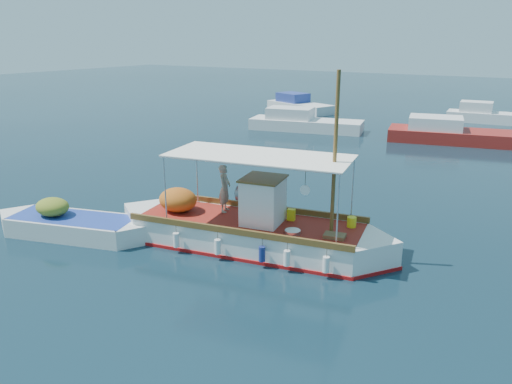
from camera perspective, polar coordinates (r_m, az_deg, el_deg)
The scene contains 7 objects.
ground at distance 16.48m, azimuth 1.19°, elevation -5.97°, with size 160.00×160.00×0.00m, color black.
fishing_caique at distance 16.19m, azimuth -0.99°, elevation -4.45°, with size 9.45×3.75×5.85m.
dinghy at distance 18.24m, azimuth -20.30°, elevation -3.72°, with size 5.70×2.80×1.45m.
bg_boat_nw at distance 36.68m, azimuth 5.36°, elevation 7.81°, with size 8.37×4.06×1.80m.
bg_boat_n at distance 34.64m, azimuth 21.31°, elevation 6.14°, with size 8.54×4.42×1.80m.
bg_boat_far_w at distance 46.14m, azimuth 4.87°, elevation 9.77°, with size 7.00×4.49×1.80m.
bg_boat_far_n at distance 43.91m, azimuth 24.68°, elevation 7.89°, with size 6.10×2.49×1.80m.
Camera 1 is at (7.63, -13.08, 6.52)m, focal length 35.00 mm.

